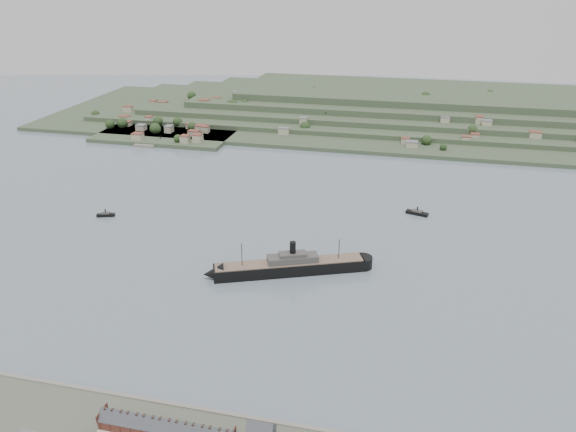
# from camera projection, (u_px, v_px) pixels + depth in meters

# --- Properties ---
(ground) EXTENTS (1400.00, 1400.00, 0.00)m
(ground) POSITION_uv_depth(u_px,v_px,m) (289.00, 255.00, 370.67)
(ground) COLOR slate
(ground) RESTS_ON ground
(terrace_row) EXTENTS (55.60, 9.80, 11.07)m
(terrace_row) POSITION_uv_depth(u_px,v_px,m) (166.00, 431.00, 220.38)
(terrace_row) COLOR #4F281C
(terrace_row) RESTS_ON ground
(far_peninsula) EXTENTS (760.00, 309.00, 30.00)m
(far_peninsula) POSITION_uv_depth(u_px,v_px,m) (381.00, 108.00, 710.10)
(far_peninsula) COLOR #36472F
(far_peninsula) RESTS_ON ground
(steamship) EXTENTS (100.89, 50.02, 25.47)m
(steamship) POSITION_uv_depth(u_px,v_px,m) (285.00, 267.00, 346.39)
(steamship) COLOR black
(steamship) RESTS_ON ground
(tugboat) EXTENTS (13.91, 7.94, 6.07)m
(tugboat) POSITION_uv_depth(u_px,v_px,m) (106.00, 215.00, 427.74)
(tugboat) COLOR black
(tugboat) RESTS_ON ground
(ferry_west) EXTENTS (20.27, 12.42, 7.37)m
(ferry_west) POSITION_uv_depth(u_px,v_px,m) (161.00, 141.00, 611.61)
(ferry_west) COLOR black
(ferry_west) RESTS_ON ground
(ferry_east) EXTENTS (17.66, 9.20, 6.38)m
(ferry_east) POSITION_uv_depth(u_px,v_px,m) (417.00, 213.00, 431.03)
(ferry_east) COLOR black
(ferry_east) RESTS_ON ground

